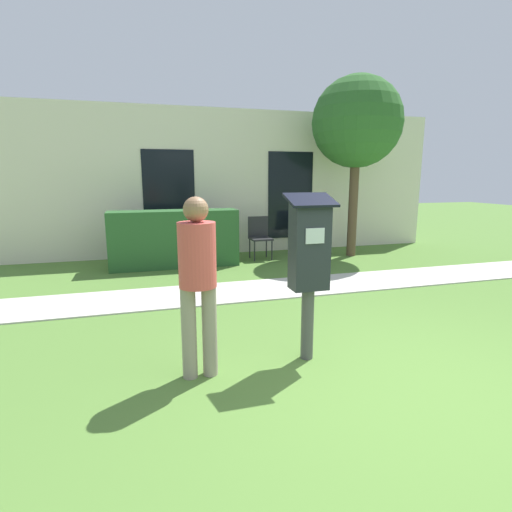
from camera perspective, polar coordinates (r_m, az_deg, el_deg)
ground_plane at (r=3.69m, az=20.95°, el=-17.64°), size 40.00×40.00×0.00m
sidewalk at (r=6.32m, az=3.23°, el=-4.59°), size 12.00×1.10×0.02m
building_facade at (r=9.24m, az=-3.59°, el=10.40°), size 10.00×0.26×3.20m
parking_meter at (r=3.73m, az=7.60°, el=0.04°), size 0.44×0.31×1.59m
person_standing at (r=3.41m, az=-8.33°, el=-2.57°), size 0.32×0.32×1.58m
outdoor_chair_left at (r=8.58m, az=-6.93°, el=3.11°), size 0.44×0.44×0.90m
outdoor_chair_middle at (r=8.54m, az=0.49°, el=3.16°), size 0.44×0.44×0.90m
outdoor_chair_right at (r=9.02m, az=6.80°, el=3.51°), size 0.44×0.44×0.90m
hedge_row at (r=7.93m, az=-11.57°, el=2.44°), size 2.45×0.60×1.10m
tree at (r=9.10m, az=14.22°, el=17.93°), size 1.90×1.90×3.82m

